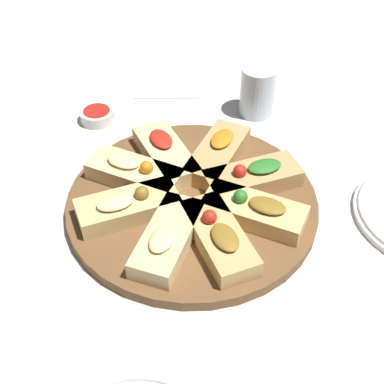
# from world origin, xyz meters

# --- Properties ---
(ground_plane) EXTENTS (3.00, 3.00, 0.00)m
(ground_plane) POSITION_xyz_m (0.00, 0.00, 0.00)
(ground_plane) COLOR silver
(serving_board) EXTENTS (0.41, 0.41, 0.02)m
(serving_board) POSITION_xyz_m (0.00, 0.00, 0.01)
(serving_board) COLOR brown
(serving_board) RESTS_ON ground_plane
(focaccia_slice_0) EXTENTS (0.16, 0.16, 0.05)m
(focaccia_slice_0) POSITION_xyz_m (0.08, -0.07, 0.04)
(focaccia_slice_0) COLOR #E5C689
(focaccia_slice_0) RESTS_ON serving_board
(focaccia_slice_1) EXTENTS (0.16, 0.07, 0.05)m
(focaccia_slice_1) POSITION_xyz_m (0.11, 0.00, 0.04)
(focaccia_slice_1) COLOR #DBB775
(focaccia_slice_1) RESTS_ON serving_board
(focaccia_slice_2) EXTENTS (0.15, 0.17, 0.04)m
(focaccia_slice_2) POSITION_xyz_m (0.07, 0.09, 0.04)
(focaccia_slice_2) COLOR #E5C689
(focaccia_slice_2) RESTS_ON serving_board
(focaccia_slice_3) EXTENTS (0.07, 0.16, 0.05)m
(focaccia_slice_3) POSITION_xyz_m (-0.01, 0.11, 0.04)
(focaccia_slice_3) COLOR tan
(focaccia_slice_3) RESTS_ON serving_board
(focaccia_slice_4) EXTENTS (0.16, 0.16, 0.05)m
(focaccia_slice_4) POSITION_xyz_m (-0.08, 0.07, 0.04)
(focaccia_slice_4) COLOR #DBB775
(focaccia_slice_4) RESTS_ON serving_board
(focaccia_slice_5) EXTENTS (0.16, 0.07, 0.05)m
(focaccia_slice_5) POSITION_xyz_m (-0.11, -0.00, 0.04)
(focaccia_slice_5) COLOR tan
(focaccia_slice_5) RESTS_ON serving_board
(focaccia_slice_6) EXTENTS (0.16, 0.16, 0.04)m
(focaccia_slice_6) POSITION_xyz_m (-0.07, -0.08, 0.04)
(focaccia_slice_6) COLOR tan
(focaccia_slice_6) RESTS_ON serving_board
(focaccia_slice_7) EXTENTS (0.08, 0.17, 0.04)m
(focaccia_slice_7) POSITION_xyz_m (0.01, -0.11, 0.04)
(focaccia_slice_7) COLOR #E5C689
(focaccia_slice_7) RESTS_ON serving_board
(water_glass) EXTENTS (0.07, 0.07, 0.10)m
(water_glass) POSITION_xyz_m (-0.21, -0.22, 0.05)
(water_glass) COLOR silver
(water_glass) RESTS_ON ground_plane
(napkin_stack) EXTENTS (0.18, 0.17, 0.01)m
(napkin_stack) POSITION_xyz_m (-0.08, -0.38, 0.00)
(napkin_stack) COLOR white
(napkin_stack) RESTS_ON ground_plane
(dipping_bowl) EXTENTS (0.07, 0.07, 0.02)m
(dipping_bowl) POSITION_xyz_m (0.10, -0.30, 0.01)
(dipping_bowl) COLOR silver
(dipping_bowl) RESTS_ON ground_plane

